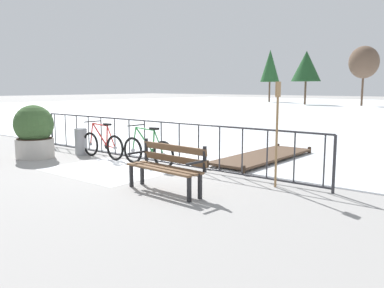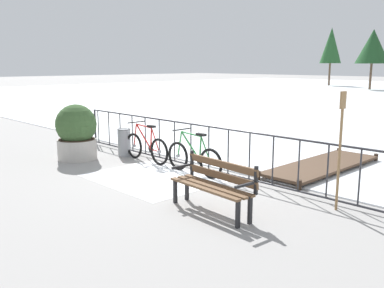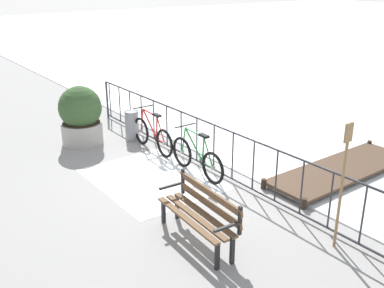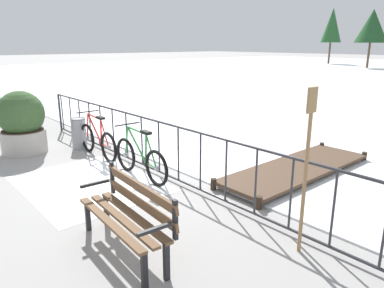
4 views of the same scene
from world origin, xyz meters
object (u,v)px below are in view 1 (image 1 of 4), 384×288
object	(u,v)px
bicycle_second	(102,145)
trash_bin	(81,141)
bicycle_near_railing	(148,151)
planter_with_shrub	(34,132)
oar_upright	(277,127)
park_bench	(168,164)

from	to	relation	value
bicycle_second	trash_bin	size ratio (longest dim) A/B	2.34
bicycle_near_railing	planter_with_shrub	size ratio (longest dim) A/B	1.21
bicycle_near_railing	oar_upright	distance (m)	3.42
park_bench	trash_bin	xyz separation A→B (m)	(-4.61, 1.41, -0.14)
planter_with_shrub	bicycle_second	bearing A→B (deg)	37.70
park_bench	bicycle_second	bearing A→B (deg)	158.74
bicycle_second	planter_with_shrub	distance (m)	1.85
bicycle_second	park_bench	distance (m)	3.95
bicycle_second	planter_with_shrub	size ratio (longest dim) A/B	1.21
bicycle_second	park_bench	world-z (taller)	bicycle_second
trash_bin	bicycle_near_railing	bearing A→B (deg)	0.31
oar_upright	planter_with_shrub	bearing A→B (deg)	-169.48
park_bench	bicycle_near_railing	bearing A→B (deg)	144.01
bicycle_second	oar_upright	world-z (taller)	oar_upright
bicycle_near_railing	oar_upright	bearing A→B (deg)	1.58
trash_bin	bicycle_second	bearing A→B (deg)	0.95
park_bench	oar_upright	bearing A→B (deg)	48.04
bicycle_second	park_bench	size ratio (longest dim) A/B	1.05
bicycle_near_railing	park_bench	xyz separation A→B (m)	(1.97, -1.43, 0.14)
bicycle_near_railing	trash_bin	size ratio (longest dim) A/B	2.34
planter_with_shrub	oar_upright	world-z (taller)	oar_upright
bicycle_near_railing	planter_with_shrub	distance (m)	3.35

